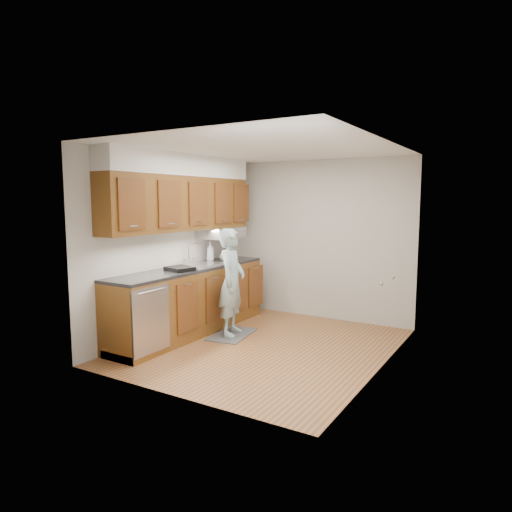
{
  "coord_description": "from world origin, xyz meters",
  "views": [
    {
      "loc": [
        2.84,
        -4.94,
        1.87
      ],
      "look_at": [
        -0.28,
        0.25,
        1.13
      ],
      "focal_mm": 32.0,
      "sensor_mm": 36.0,
      "label": 1
    }
  ],
  "objects_px": {
    "soda_can": "(227,258)",
    "dish_rack": "(180,269)",
    "person": "(232,275)",
    "soap_bottle_b": "(228,255)",
    "soap_bottle_c": "(224,254)",
    "steel_can": "(236,258)",
    "soap_bottle_a": "(210,251)"
  },
  "relations": [
    {
      "from": "person",
      "to": "soap_bottle_c",
      "type": "distance_m",
      "value": 0.9
    },
    {
      "from": "soap_bottle_b",
      "to": "soap_bottle_c",
      "type": "xyz_separation_m",
      "value": [
        -0.07,
        0.0,
        0.01
      ]
    },
    {
      "from": "soap_bottle_b",
      "to": "dish_rack",
      "type": "xyz_separation_m",
      "value": [
        0.03,
        -1.17,
        -0.06
      ]
    },
    {
      "from": "soap_bottle_c",
      "to": "soda_can",
      "type": "height_order",
      "value": "soap_bottle_c"
    },
    {
      "from": "person",
      "to": "soap_bottle_b",
      "type": "relative_size",
      "value": 9.95
    },
    {
      "from": "steel_can",
      "to": "dish_rack",
      "type": "bearing_deg",
      "value": -98.83
    },
    {
      "from": "soap_bottle_b",
      "to": "soda_can",
      "type": "xyz_separation_m",
      "value": [
        0.08,
        -0.14,
        -0.03
      ]
    },
    {
      "from": "soap_bottle_a",
      "to": "soap_bottle_c",
      "type": "xyz_separation_m",
      "value": [
        0.13,
        0.18,
        -0.06
      ]
    },
    {
      "from": "soap_bottle_c",
      "to": "soap_bottle_b",
      "type": "bearing_deg",
      "value": -3.6
    },
    {
      "from": "person",
      "to": "steel_can",
      "type": "bearing_deg",
      "value": 12.98
    },
    {
      "from": "soap_bottle_b",
      "to": "steel_can",
      "type": "relative_size",
      "value": 1.28
    },
    {
      "from": "person",
      "to": "steel_can",
      "type": "height_order",
      "value": "person"
    },
    {
      "from": "person",
      "to": "dish_rack",
      "type": "xyz_separation_m",
      "value": [
        -0.48,
        -0.52,
        0.12
      ]
    },
    {
      "from": "soap_bottle_a",
      "to": "soap_bottle_b",
      "type": "bearing_deg",
      "value": 41.85
    },
    {
      "from": "person",
      "to": "soap_bottle_b",
      "type": "bearing_deg",
      "value": 22.66
    },
    {
      "from": "soda_can",
      "to": "dish_rack",
      "type": "bearing_deg",
      "value": -92.65
    },
    {
      "from": "soap_bottle_a",
      "to": "soap_bottle_b",
      "type": "distance_m",
      "value": 0.28
    },
    {
      "from": "soap_bottle_b",
      "to": "steel_can",
      "type": "xyz_separation_m",
      "value": [
        0.2,
        -0.08,
        -0.02
      ]
    },
    {
      "from": "soap_bottle_b",
      "to": "soap_bottle_c",
      "type": "distance_m",
      "value": 0.07
    },
    {
      "from": "soda_can",
      "to": "soap_bottle_b",
      "type": "bearing_deg",
      "value": 121.06
    },
    {
      "from": "person",
      "to": "steel_can",
      "type": "xyz_separation_m",
      "value": [
        -0.31,
        0.57,
        0.15
      ]
    },
    {
      "from": "soda_can",
      "to": "soap_bottle_c",
      "type": "bearing_deg",
      "value": 137.24
    },
    {
      "from": "soap_bottle_c",
      "to": "steel_can",
      "type": "xyz_separation_m",
      "value": [
        0.27,
        -0.09,
        -0.03
      ]
    },
    {
      "from": "steel_can",
      "to": "dish_rack",
      "type": "height_order",
      "value": "steel_can"
    },
    {
      "from": "soda_can",
      "to": "dish_rack",
      "type": "distance_m",
      "value": 1.04
    },
    {
      "from": "soap_bottle_c",
      "to": "soda_can",
      "type": "bearing_deg",
      "value": -42.76
    },
    {
      "from": "soap_bottle_a",
      "to": "steel_can",
      "type": "distance_m",
      "value": 0.42
    },
    {
      "from": "soap_bottle_b",
      "to": "soda_can",
      "type": "bearing_deg",
      "value": -58.94
    },
    {
      "from": "soap_bottle_c",
      "to": "steel_can",
      "type": "height_order",
      "value": "soap_bottle_c"
    },
    {
      "from": "soap_bottle_b",
      "to": "soda_can",
      "type": "height_order",
      "value": "soap_bottle_b"
    },
    {
      "from": "soap_bottle_a",
      "to": "dish_rack",
      "type": "height_order",
      "value": "soap_bottle_a"
    },
    {
      "from": "person",
      "to": "dish_rack",
      "type": "distance_m",
      "value": 0.72
    }
  ]
}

